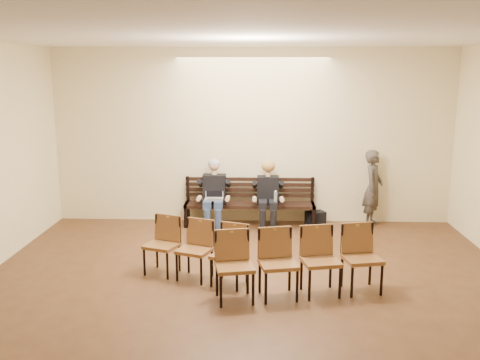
{
  "coord_description": "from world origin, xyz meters",
  "views": [
    {
      "loc": [
        0.13,
        -5.67,
        3.07
      ],
      "look_at": [
        -0.22,
        4.05,
        1.05
      ],
      "focal_mm": 40.0,
      "sensor_mm": 36.0,
      "label": 1
    }
  ],
  "objects_px": {
    "bench": "(250,214)",
    "seated_woman": "(268,197)",
    "chair_row_front": "(194,250)",
    "chair_row_back": "(300,263)",
    "passerby": "(373,182)",
    "seated_man": "(214,194)",
    "laptop": "(214,201)",
    "water_bottle": "(275,202)",
    "bag": "(315,218)"
  },
  "relations": [
    {
      "from": "seated_woman",
      "to": "laptop",
      "type": "distance_m",
      "value": 1.07
    },
    {
      "from": "seated_man",
      "to": "water_bottle",
      "type": "relative_size",
      "value": 6.22
    },
    {
      "from": "chair_row_back",
      "to": "bench",
      "type": "bearing_deg",
      "value": 90.39
    },
    {
      "from": "passerby",
      "to": "chair_row_front",
      "type": "bearing_deg",
      "value": 156.11
    },
    {
      "from": "seated_man",
      "to": "seated_woman",
      "type": "relative_size",
      "value": 1.08
    },
    {
      "from": "bag",
      "to": "passerby",
      "type": "height_order",
      "value": "passerby"
    },
    {
      "from": "laptop",
      "to": "seated_woman",
      "type": "bearing_deg",
      "value": 3.31
    },
    {
      "from": "seated_woman",
      "to": "chair_row_back",
      "type": "distance_m",
      "value": 3.29
    },
    {
      "from": "laptop",
      "to": "passerby",
      "type": "height_order",
      "value": "passerby"
    },
    {
      "from": "passerby",
      "to": "seated_man",
      "type": "bearing_deg",
      "value": 117.74
    },
    {
      "from": "laptop",
      "to": "chair_row_front",
      "type": "relative_size",
      "value": 0.22
    },
    {
      "from": "laptop",
      "to": "chair_row_front",
      "type": "bearing_deg",
      "value": -98.0
    },
    {
      "from": "seated_man",
      "to": "water_bottle",
      "type": "distance_m",
      "value": 1.23
    },
    {
      "from": "seated_woman",
      "to": "bench",
      "type": "bearing_deg",
      "value": 161.71
    },
    {
      "from": "seated_woman",
      "to": "chair_row_front",
      "type": "xyz_separation_m",
      "value": [
        -1.13,
        -2.71,
        -0.17
      ]
    },
    {
      "from": "water_bottle",
      "to": "bag",
      "type": "bearing_deg",
      "value": 27.62
    },
    {
      "from": "passerby",
      "to": "chair_row_front",
      "type": "distance_m",
      "value": 4.37
    },
    {
      "from": "chair_row_back",
      "to": "seated_man",
      "type": "bearing_deg",
      "value": 101.84
    },
    {
      "from": "laptop",
      "to": "chair_row_back",
      "type": "distance_m",
      "value": 3.41
    },
    {
      "from": "bag",
      "to": "chair_row_front",
      "type": "height_order",
      "value": "chair_row_front"
    },
    {
      "from": "water_bottle",
      "to": "seated_man",
      "type": "bearing_deg",
      "value": 170.05
    },
    {
      "from": "bench",
      "to": "water_bottle",
      "type": "relative_size",
      "value": 12.12
    },
    {
      "from": "passerby",
      "to": "chair_row_front",
      "type": "xyz_separation_m",
      "value": [
        -3.21,
        -2.93,
        -0.43
      ]
    },
    {
      "from": "seated_man",
      "to": "passerby",
      "type": "distance_m",
      "value": 3.16
    },
    {
      "from": "laptop",
      "to": "water_bottle",
      "type": "relative_size",
      "value": 1.63
    },
    {
      "from": "laptop",
      "to": "bag",
      "type": "distance_m",
      "value": 2.1
    },
    {
      "from": "water_bottle",
      "to": "bench",
      "type": "bearing_deg",
      "value": 146.69
    },
    {
      "from": "bench",
      "to": "seated_woman",
      "type": "height_order",
      "value": "seated_woman"
    },
    {
      "from": "chair_row_front",
      "to": "chair_row_back",
      "type": "distance_m",
      "value": 1.61
    },
    {
      "from": "seated_man",
      "to": "bench",
      "type": "bearing_deg",
      "value": 9.74
    },
    {
      "from": "chair_row_front",
      "to": "passerby",
      "type": "bearing_deg",
      "value": 63.36
    },
    {
      "from": "laptop",
      "to": "bag",
      "type": "relative_size",
      "value": 0.96
    },
    {
      "from": "laptop",
      "to": "bag",
      "type": "xyz_separation_m",
      "value": [
        2.02,
        0.4,
        -0.44
      ]
    },
    {
      "from": "chair_row_front",
      "to": "chair_row_back",
      "type": "bearing_deg",
      "value": 0.87
    },
    {
      "from": "seated_woman",
      "to": "seated_man",
      "type": "bearing_deg",
      "value": 180.0
    },
    {
      "from": "seated_man",
      "to": "chair_row_front",
      "type": "bearing_deg",
      "value": -91.4
    },
    {
      "from": "passerby",
      "to": "chair_row_back",
      "type": "xyz_separation_m",
      "value": [
        -1.7,
        -3.48,
        -0.4
      ]
    },
    {
      "from": "seated_woman",
      "to": "passerby",
      "type": "height_order",
      "value": "passerby"
    },
    {
      "from": "laptop",
      "to": "chair_row_back",
      "type": "height_order",
      "value": "chair_row_back"
    },
    {
      "from": "bench",
      "to": "seated_man",
      "type": "distance_m",
      "value": 0.84
    },
    {
      "from": "bag",
      "to": "passerby",
      "type": "relative_size",
      "value": 0.21
    },
    {
      "from": "seated_man",
      "to": "chair_row_back",
      "type": "distance_m",
      "value": 3.58
    },
    {
      "from": "passerby",
      "to": "water_bottle",
      "type": "bearing_deg",
      "value": 126.25
    },
    {
      "from": "laptop",
      "to": "water_bottle",
      "type": "distance_m",
      "value": 1.19
    },
    {
      "from": "laptop",
      "to": "water_bottle",
      "type": "bearing_deg",
      "value": -7.88
    },
    {
      "from": "passerby",
      "to": "seated_woman",
      "type": "bearing_deg",
      "value": 119.77
    },
    {
      "from": "chair_row_back",
      "to": "seated_woman",
      "type": "bearing_deg",
      "value": 84.65
    },
    {
      "from": "chair_row_front",
      "to": "seated_woman",
      "type": "bearing_deg",
      "value": 88.38
    },
    {
      "from": "seated_man",
      "to": "seated_woman",
      "type": "height_order",
      "value": "seated_man"
    },
    {
      "from": "bench",
      "to": "chair_row_back",
      "type": "relative_size",
      "value": 1.13
    }
  ]
}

